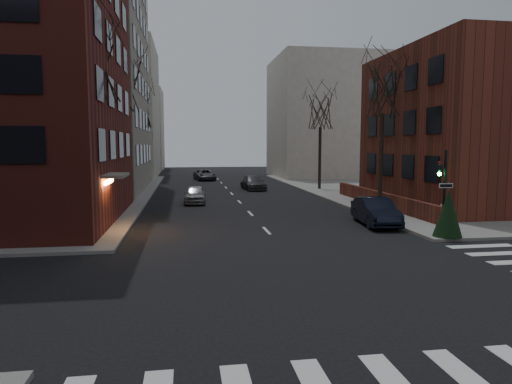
{
  "coord_description": "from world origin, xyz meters",
  "views": [
    {
      "loc": [
        -4.08,
        -10.81,
        4.42
      ],
      "look_at": [
        -0.53,
        12.13,
        2.0
      ],
      "focal_mm": 32.0,
      "sensor_mm": 36.0,
      "label": 1
    }
  ],
  "objects_px": {
    "traffic_signal": "(443,198)",
    "evergreen_shrub": "(448,213)",
    "car_lane_gray": "(253,183)",
    "tree_right_b": "(320,111)",
    "parked_sedan": "(375,211)",
    "tree_right_a": "(383,89)",
    "streetlamp_far": "(148,146)",
    "tree_left_a": "(91,65)",
    "streetlamp_near": "(125,147)",
    "sandwich_board": "(445,212)",
    "tree_left_b": "(122,86)",
    "car_lane_silver": "(195,194)",
    "car_lane_far": "(205,175)",
    "tree_left_c": "(140,111)"
  },
  "relations": [
    {
      "from": "traffic_signal",
      "to": "evergreen_shrub",
      "type": "bearing_deg",
      "value": -90.74
    },
    {
      "from": "traffic_signal",
      "to": "evergreen_shrub",
      "type": "xyz_separation_m",
      "value": [
        -0.01,
        -0.49,
        -0.67
      ]
    },
    {
      "from": "car_lane_gray",
      "to": "tree_right_b",
      "type": "bearing_deg",
      "value": -17.4
    },
    {
      "from": "tree_right_b",
      "to": "parked_sedan",
      "type": "distance_m",
      "value": 20.65
    },
    {
      "from": "tree_right_a",
      "to": "streetlamp_far",
      "type": "distance_m",
      "value": 29.65
    },
    {
      "from": "traffic_signal",
      "to": "parked_sedan",
      "type": "relative_size",
      "value": 0.87
    },
    {
      "from": "parked_sedan",
      "to": "tree_left_a",
      "type": "bearing_deg",
      "value": -179.37
    },
    {
      "from": "streetlamp_near",
      "to": "sandwich_board",
      "type": "distance_m",
      "value": 21.07
    },
    {
      "from": "tree_left_b",
      "to": "parked_sedan",
      "type": "height_order",
      "value": "tree_left_b"
    },
    {
      "from": "traffic_signal",
      "to": "car_lane_silver",
      "type": "height_order",
      "value": "traffic_signal"
    },
    {
      "from": "tree_right_a",
      "to": "car_lane_far",
      "type": "height_order",
      "value": "tree_right_a"
    },
    {
      "from": "car_lane_silver",
      "to": "car_lane_gray",
      "type": "height_order",
      "value": "car_lane_gray"
    },
    {
      "from": "parked_sedan",
      "to": "car_lane_far",
      "type": "distance_m",
      "value": 34.46
    },
    {
      "from": "tree_right_b",
      "to": "car_lane_gray",
      "type": "height_order",
      "value": "tree_right_b"
    },
    {
      "from": "car_lane_silver",
      "to": "car_lane_far",
      "type": "xyz_separation_m",
      "value": [
        1.68,
        22.5,
        0.01
      ]
    },
    {
      "from": "tree_right_a",
      "to": "car_lane_silver",
      "type": "xyz_separation_m",
      "value": [
        -12.23,
        5.71,
        -7.36
      ]
    },
    {
      "from": "car_lane_far",
      "to": "evergreen_shrub",
      "type": "xyz_separation_m",
      "value": [
        9.68,
        -37.71,
        0.56
      ]
    },
    {
      "from": "streetlamp_near",
      "to": "tree_right_a",
      "type": "bearing_deg",
      "value": -13.24
    },
    {
      "from": "tree_left_b",
      "to": "parked_sedan",
      "type": "distance_m",
      "value": 21.65
    },
    {
      "from": "traffic_signal",
      "to": "tree_right_b",
      "type": "height_order",
      "value": "tree_right_b"
    },
    {
      "from": "tree_right_a",
      "to": "car_lane_gray",
      "type": "bearing_deg",
      "value": 112.25
    },
    {
      "from": "traffic_signal",
      "to": "car_lane_far",
      "type": "bearing_deg",
      "value": 104.58
    },
    {
      "from": "tree_right_a",
      "to": "streetlamp_far",
      "type": "xyz_separation_m",
      "value": [
        -17.0,
        24.0,
        -3.79
      ]
    },
    {
      "from": "tree_left_b",
      "to": "evergreen_shrub",
      "type": "relative_size",
      "value": 4.95
    },
    {
      "from": "streetlamp_far",
      "to": "parked_sedan",
      "type": "relative_size",
      "value": 1.36
    },
    {
      "from": "tree_left_c",
      "to": "car_lane_silver",
      "type": "bearing_deg",
      "value": -71.75
    },
    {
      "from": "parked_sedan",
      "to": "car_lane_silver",
      "type": "distance_m",
      "value": 14.64
    },
    {
      "from": "tree_left_a",
      "to": "sandwich_board",
      "type": "height_order",
      "value": "tree_left_a"
    },
    {
      "from": "sandwich_board",
      "to": "traffic_signal",
      "type": "bearing_deg",
      "value": -126.56
    },
    {
      "from": "tree_right_b",
      "to": "evergreen_shrub",
      "type": "bearing_deg",
      "value": -92.12
    },
    {
      "from": "tree_right_b",
      "to": "streetlamp_near",
      "type": "relative_size",
      "value": 1.46
    },
    {
      "from": "tree_left_b",
      "to": "tree_right_b",
      "type": "bearing_deg",
      "value": 18.82
    },
    {
      "from": "tree_left_a",
      "to": "tree_right_a",
      "type": "bearing_deg",
      "value": 12.8
    },
    {
      "from": "traffic_signal",
      "to": "tree_right_a",
      "type": "height_order",
      "value": "tree_right_a"
    },
    {
      "from": "tree_left_c",
      "to": "tree_right_a",
      "type": "distance_m",
      "value": 28.17
    },
    {
      "from": "tree_left_b",
      "to": "car_lane_silver",
      "type": "bearing_deg",
      "value": -23.06
    },
    {
      "from": "tree_right_a",
      "to": "sandwich_board",
      "type": "relative_size",
      "value": 10.45
    },
    {
      "from": "streetlamp_near",
      "to": "car_lane_gray",
      "type": "relative_size",
      "value": 1.33
    },
    {
      "from": "tree_right_b",
      "to": "traffic_signal",
      "type": "bearing_deg",
      "value": -92.15
    },
    {
      "from": "tree_left_b",
      "to": "tree_left_c",
      "type": "distance_m",
      "value": 14.03
    },
    {
      "from": "streetlamp_far",
      "to": "tree_left_b",
      "type": "bearing_deg",
      "value": -92.15
    },
    {
      "from": "tree_left_b",
      "to": "car_lane_gray",
      "type": "xyz_separation_m",
      "value": [
        11.28,
        7.44,
        -8.23
      ]
    },
    {
      "from": "tree_left_a",
      "to": "car_lane_far",
      "type": "distance_m",
      "value": 33.88
    },
    {
      "from": "tree_left_a",
      "to": "car_lane_silver",
      "type": "bearing_deg",
      "value": 61.06
    },
    {
      "from": "tree_left_a",
      "to": "sandwich_board",
      "type": "relative_size",
      "value": 11.03
    },
    {
      "from": "car_lane_gray",
      "to": "sandwich_board",
      "type": "relative_size",
      "value": 5.06
    },
    {
      "from": "tree_left_a",
      "to": "tree_left_b",
      "type": "xyz_separation_m",
      "value": [
        0.0,
        12.0,
        0.44
      ]
    },
    {
      "from": "traffic_signal",
      "to": "tree_left_c",
      "type": "bearing_deg",
      "value": 118.36
    },
    {
      "from": "sandwich_board",
      "to": "evergreen_shrub",
      "type": "bearing_deg",
      "value": -123.43
    },
    {
      "from": "tree_right_b",
      "to": "evergreen_shrub",
      "type": "distance_m",
      "value": 24.36
    }
  ]
}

